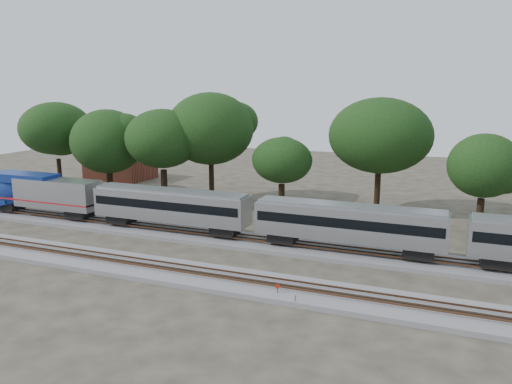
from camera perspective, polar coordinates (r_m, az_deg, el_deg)
ground at (r=44.48m, az=-3.29°, el=-8.16°), size 160.00×160.00×0.00m
track_far at (r=49.62m, az=-0.38°, el=-5.74°), size 160.00×5.00×0.73m
track_near at (r=41.05m, az=-5.67°, el=-9.64°), size 160.00×5.00×0.73m
train at (r=46.21m, az=10.69°, el=-3.43°), size 89.93×3.10×4.57m
switch_stand_red at (r=37.35m, az=2.49°, el=-11.03°), size 0.34×0.07×1.08m
switch_stand_white at (r=36.08m, az=4.50°, el=-12.05°), size 0.30×0.12×0.96m
switch_lever at (r=37.19m, az=5.18°, el=-12.08°), size 0.54×0.37×0.30m
brick_building at (r=87.76m, az=-15.25°, el=3.14°), size 10.87×7.96×5.04m
tree_0 at (r=77.19m, az=-21.89°, el=6.75°), size 9.65×9.65×13.60m
tree_1 at (r=70.44m, az=-16.60°, el=5.54°), size 8.21×8.21×11.58m
tree_2 at (r=65.42m, az=-10.64°, el=6.01°), size 8.93×8.93×12.59m
tree_3 at (r=66.53m, az=-5.21°, el=7.22°), size 10.06×10.06×14.18m
tree_4 at (r=61.19m, az=2.98°, el=3.62°), size 6.59×6.59×9.29m
tree_5 at (r=62.38m, az=13.99°, el=6.26°), size 9.67×9.67×13.64m
tree_6 at (r=55.66m, az=24.64°, el=2.73°), size 7.56×7.56×10.66m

